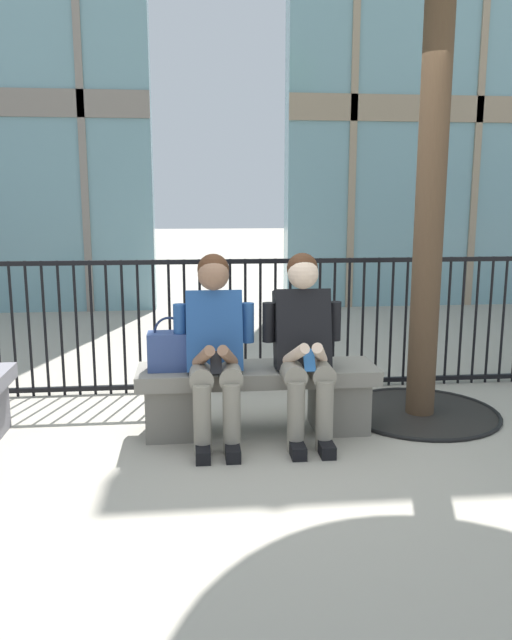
{
  "coord_description": "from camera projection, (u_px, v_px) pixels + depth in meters",
  "views": [
    {
      "loc": [
        -0.43,
        -4.05,
        1.55
      ],
      "look_at": [
        0.0,
        0.1,
        0.75
      ],
      "focal_mm": 35.34,
      "sensor_mm": 36.0,
      "label": 1
    }
  ],
  "objects": [
    {
      "name": "handbag_on_bench",
      "position": [
        170.0,
        350.0,
        4.12
      ],
      "size": [
        0.28,
        0.17,
        0.35
      ],
      "color": "#33477F",
      "rests_on": "stone_bench"
    },
    {
      "name": "ground_plane",
      "position": [
        257.0,
        430.0,
        4.29
      ],
      "size": [
        60.0,
        60.0,
        0.0
      ],
      "primitive_type": "plane",
      "color": "#A8A091"
    },
    {
      "name": "plaza_railing",
      "position": [
        245.0,
        325.0,
        5.12
      ],
      "size": [
        8.81,
        0.04,
        1.09
      ],
      "color": "black",
      "rests_on": "ground"
    },
    {
      "name": "seated_person_companion",
      "position": [
        304.0,
        341.0,
        4.08
      ],
      "size": [
        0.52,
        0.66,
        1.21
      ],
      "color": "gray",
      "rests_on": "ground"
    },
    {
      "name": "seated_person_with_phone",
      "position": [
        215.0,
        343.0,
        4.02
      ],
      "size": [
        0.52,
        0.66,
        1.21
      ],
      "color": "gray",
      "rests_on": "ground"
    },
    {
      "name": "stone_bench",
      "position": [
        258.0,
        392.0,
        4.24
      ],
      "size": [
        1.6,
        0.44,
        0.45
      ],
      "color": "gray",
      "rests_on": "ground"
    }
  ]
}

